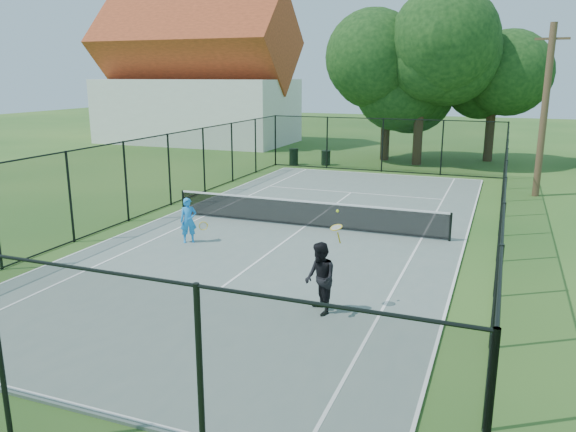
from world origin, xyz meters
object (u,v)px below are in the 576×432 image
(tennis_net, at_px, (305,212))
(utility_pole, at_px, (544,111))
(trash_bin_left, at_px, (294,157))
(player_blue, at_px, (188,220))
(player_black, at_px, (320,278))
(trash_bin_right, at_px, (326,158))

(tennis_net, relative_size, utility_pole, 1.35)
(trash_bin_left, distance_m, player_blue, 16.99)
(trash_bin_left, relative_size, utility_pole, 0.13)
(trash_bin_left, distance_m, utility_pole, 14.59)
(utility_pole, height_order, player_black, utility_pole)
(tennis_net, relative_size, trash_bin_left, 10.31)
(trash_bin_left, xyz_separation_m, player_black, (8.36, -20.55, 0.39))
(player_blue, xyz_separation_m, player_black, (5.66, -3.77, 0.10))
(trash_bin_left, height_order, trash_bin_right, trash_bin_left)
(tennis_net, height_order, utility_pole, utility_pole)
(tennis_net, height_order, player_black, player_black)
(trash_bin_left, bearing_deg, player_black, -67.87)
(player_black, bearing_deg, trash_bin_left, 112.13)
(player_blue, bearing_deg, trash_bin_right, 92.66)
(trash_bin_left, distance_m, player_black, 22.18)
(trash_bin_left, distance_m, trash_bin_right, 1.96)
(tennis_net, distance_m, player_blue, 4.27)
(tennis_net, bearing_deg, utility_pole, 48.74)
(trash_bin_right, relative_size, player_blue, 0.61)
(trash_bin_right, relative_size, utility_pole, 0.12)
(trash_bin_left, bearing_deg, tennis_net, -67.83)
(trash_bin_right, bearing_deg, trash_bin_left, -164.86)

